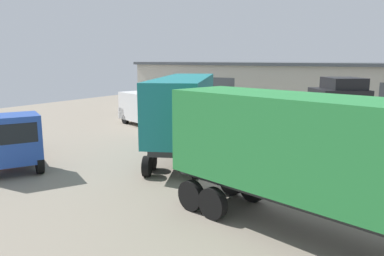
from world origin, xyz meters
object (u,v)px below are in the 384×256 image
at_px(container_trailer_blue, 184,106).
at_px(delivery_van_white, 146,108).
at_px(tractor_unit_black, 347,121).
at_px(container_trailer_green, 319,151).
at_px(flatbed_truck_blue, 10,141).

bearing_deg(container_trailer_blue, delivery_van_white, 26.21).
distance_m(tractor_unit_black, container_trailer_green, 10.07).
distance_m(tractor_unit_black, flatbed_truck_blue, 16.89).
bearing_deg(container_trailer_green, tractor_unit_black, 108.81).
bearing_deg(tractor_unit_black, container_trailer_green, 61.39).
height_order(tractor_unit_black, container_trailer_green, tractor_unit_black).
bearing_deg(container_trailer_green, delivery_van_white, 156.25).
bearing_deg(flatbed_truck_blue, tractor_unit_black, 66.13).
relative_size(flatbed_truck_blue, delivery_van_white, 1.19).
xyz_separation_m(container_trailer_green, delivery_van_white, (-16.06, 12.08, -1.24)).
bearing_deg(flatbed_truck_blue, container_trailer_blue, 78.06).
bearing_deg(flatbed_truck_blue, delivery_van_white, 126.08).
height_order(flatbed_truck_blue, delivery_van_white, flatbed_truck_blue).
bearing_deg(container_trailer_blue, tractor_unit_black, -88.97).
xyz_separation_m(container_trailer_green, flatbed_truck_blue, (-14.19, -0.50, -1.30)).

